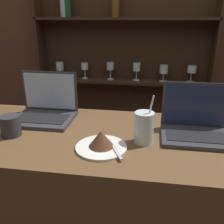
{
  "coord_description": "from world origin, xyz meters",
  "views": [
    {
      "loc": [
        0.14,
        -0.68,
        1.59
      ],
      "look_at": [
        -0.02,
        0.35,
        1.19
      ],
      "focal_mm": 40.0,
      "sensor_mm": 36.0,
      "label": 1
    }
  ],
  "objects_px": {
    "cake_plate": "(101,142)",
    "coffee_cup": "(10,126)",
    "water_glass": "(144,128)",
    "laptop_far": "(195,125)",
    "laptop_near": "(45,109)"
  },
  "relations": [
    {
      "from": "water_glass",
      "to": "laptop_far",
      "type": "bearing_deg",
      "value": 24.33
    },
    {
      "from": "coffee_cup",
      "to": "cake_plate",
      "type": "bearing_deg",
      "value": -7.82
    },
    {
      "from": "coffee_cup",
      "to": "laptop_far",
      "type": "bearing_deg",
      "value": 8.59
    },
    {
      "from": "water_glass",
      "to": "coffee_cup",
      "type": "bearing_deg",
      "value": -177.89
    },
    {
      "from": "laptop_near",
      "to": "water_glass",
      "type": "relative_size",
      "value": 1.44
    },
    {
      "from": "laptop_near",
      "to": "cake_plate",
      "type": "bearing_deg",
      "value": -38.44
    },
    {
      "from": "laptop_near",
      "to": "cake_plate",
      "type": "xyz_separation_m",
      "value": [
        0.35,
        -0.28,
        -0.02
      ]
    },
    {
      "from": "water_glass",
      "to": "coffee_cup",
      "type": "relative_size",
      "value": 2.25
    },
    {
      "from": "cake_plate",
      "to": "coffee_cup",
      "type": "bearing_deg",
      "value": 172.18
    },
    {
      "from": "cake_plate",
      "to": "water_glass",
      "type": "bearing_deg",
      "value": 25.6
    },
    {
      "from": "cake_plate",
      "to": "coffee_cup",
      "type": "xyz_separation_m",
      "value": [
        -0.42,
        0.06,
        0.02
      ]
    },
    {
      "from": "cake_plate",
      "to": "water_glass",
      "type": "height_order",
      "value": "water_glass"
    },
    {
      "from": "laptop_near",
      "to": "water_glass",
      "type": "xyz_separation_m",
      "value": [
        0.52,
        -0.2,
        0.02
      ]
    },
    {
      "from": "laptop_near",
      "to": "cake_plate",
      "type": "relative_size",
      "value": 1.45
    },
    {
      "from": "coffee_cup",
      "to": "water_glass",
      "type": "bearing_deg",
      "value": 2.11
    }
  ]
}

